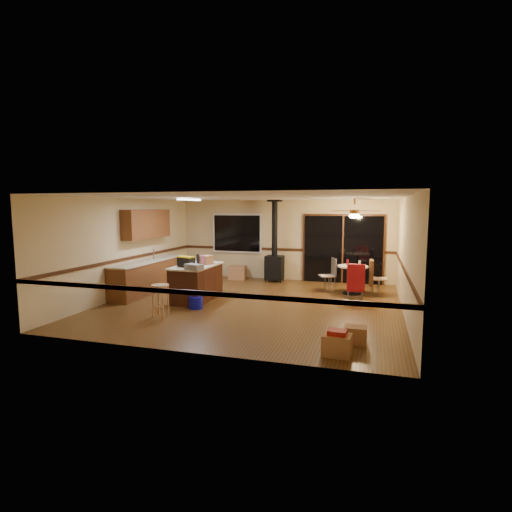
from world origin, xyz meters
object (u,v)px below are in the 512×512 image
at_px(chair_near, 356,278).
at_px(toolbox_black, 186,262).
at_px(kitchen_island, 197,282).
at_px(toolbox_grey, 194,267).
at_px(bar_stool, 161,300).
at_px(box_corner_a, 337,345).
at_px(wood_stove, 274,259).
at_px(dining_table, 353,275).
at_px(box_under_window, 237,273).
at_px(chair_right, 372,273).
at_px(box_corner_b, 356,335).
at_px(blue_bucket, 196,303).
at_px(chair_left, 331,271).

bearing_deg(chair_near, toolbox_black, -161.33).
bearing_deg(kitchen_island, toolbox_grey, -68.91).
distance_m(bar_stool, box_corner_a, 4.12).
bearing_deg(toolbox_black, wood_stove, 67.81).
bearing_deg(dining_table, bar_stool, -138.04).
distance_m(box_under_window, box_corner_a, 7.12).
relative_size(toolbox_grey, toolbox_black, 1.02).
height_order(toolbox_black, box_corner_a, toolbox_black).
bearing_deg(box_under_window, chair_right, -15.57).
distance_m(wood_stove, chair_right, 3.22).
bearing_deg(wood_stove, box_under_window, 177.76).
xyz_separation_m(toolbox_grey, chair_right, (4.03, 2.63, -0.37)).
bearing_deg(chair_right, box_corner_b, -93.31).
distance_m(kitchen_island, box_under_window, 3.11).
relative_size(wood_stove, box_corner_a, 5.64).
height_order(kitchen_island, bar_stool, kitchen_island).
height_order(blue_bucket, box_corner_b, box_corner_b).
xyz_separation_m(kitchen_island, chair_near, (3.92, 0.98, 0.14)).
bearing_deg(box_under_window, bar_stool, -91.49).
distance_m(chair_near, box_corner_a, 3.94).
bearing_deg(chair_right, kitchen_island, -156.16).
bearing_deg(box_under_window, box_corner_b, -53.03).
height_order(dining_table, box_corner_a, dining_table).
bearing_deg(bar_stool, box_corner_a, -18.37).
bearing_deg(bar_stool, kitchen_island, 86.54).
bearing_deg(chair_near, kitchen_island, -165.90).
xyz_separation_m(kitchen_island, dining_table, (3.79, 1.87, 0.07)).
xyz_separation_m(toolbox_black, chair_right, (4.41, 2.28, -0.42)).
xyz_separation_m(dining_table, chair_right, (0.52, 0.04, 0.07)).
bearing_deg(blue_bucket, box_under_window, 94.81).
bearing_deg(kitchen_island, toolbox_black, -104.42).
distance_m(chair_near, box_under_window, 4.45).
bearing_deg(dining_table, toolbox_black, -150.09).
relative_size(bar_stool, box_corner_b, 1.83).
xyz_separation_m(wood_stove, toolbox_grey, (-1.02, -3.77, 0.24)).
relative_size(kitchen_island, box_corner_b, 4.43).
height_order(toolbox_black, chair_right, toolbox_black).
xyz_separation_m(kitchen_island, toolbox_black, (-0.10, -0.37, 0.56)).
height_order(blue_bucket, dining_table, dining_table).
bearing_deg(blue_bucket, chair_left, 44.98).
relative_size(toolbox_black, chair_right, 0.60).
bearing_deg(box_corner_a, dining_table, 90.20).
height_order(toolbox_black, box_under_window, toolbox_black).
relative_size(wood_stove, dining_table, 3.06).
distance_m(toolbox_black, box_under_window, 3.56).
height_order(chair_near, box_corner_a, chair_near).
height_order(kitchen_island, chair_near, chair_near).
distance_m(bar_stool, box_under_window, 4.74).
distance_m(dining_table, box_corner_b, 4.17).
distance_m(toolbox_black, blue_bucket, 1.09).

